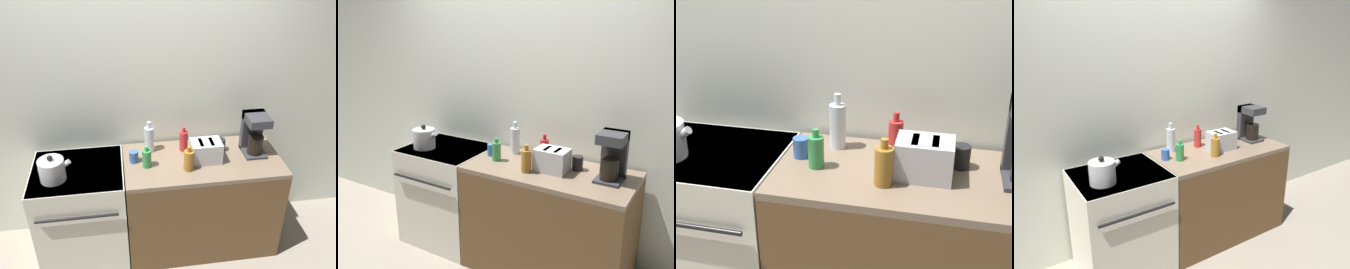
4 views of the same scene
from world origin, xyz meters
TOP-DOWN VIEW (x-y plane):
  - wall_back at (0.00, 0.70)m, footprint 8.00×0.05m
  - stove at (-0.56, 0.32)m, footprint 0.73×0.68m
  - counter_block at (0.47, 0.32)m, footprint 1.31×0.65m
  - kettle at (-0.73, 0.22)m, footprint 0.25×0.20m
  - toaster at (0.49, 0.30)m, footprint 0.25×0.18m
  - coffee_maker at (0.92, 0.38)m, footprint 0.18×0.23m
  - bottle_clear at (0.04, 0.51)m, footprint 0.08×0.08m
  - bottle_amber at (0.32, 0.19)m, footprint 0.08×0.08m
  - bottle_red at (0.34, 0.49)m, footprint 0.07×0.07m
  - bottle_green at (0.00, 0.28)m, footprint 0.07×0.07m
  - cup_black at (0.64, 0.43)m, footprint 0.08×0.08m
  - cup_blue at (-0.10, 0.37)m, footprint 0.07×0.07m

SIDE VIEW (x-z plane):
  - counter_block at x=0.47m, z-range 0.00..0.91m
  - stove at x=-0.56m, z-range 0.01..0.92m
  - cup_blue at x=-0.10m, z-range 0.91..1.01m
  - cup_black at x=0.64m, z-range 0.91..1.02m
  - bottle_green at x=0.00m, z-range 0.89..1.08m
  - toaster at x=0.49m, z-range 0.91..1.08m
  - kettle at x=-0.73m, z-range 0.89..1.10m
  - bottle_amber at x=0.32m, z-range 0.89..1.10m
  - bottle_red at x=0.34m, z-range 0.89..1.11m
  - bottle_clear at x=0.04m, z-range 0.88..1.16m
  - coffee_maker at x=0.92m, z-range 0.91..1.27m
  - wall_back at x=0.00m, z-range 0.00..2.60m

